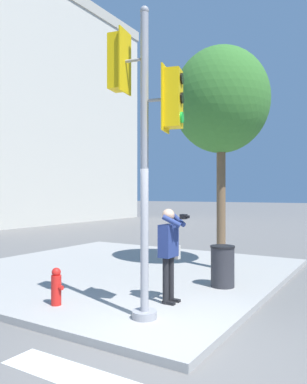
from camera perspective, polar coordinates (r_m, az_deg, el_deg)
The scene contains 8 objects.
ground_plane at distance 5.47m, azimuth 2.75°, elevation -22.91°, with size 160.00×160.00×0.00m, color slate.
sidewalk_corner at distance 10.10m, azimuth -5.32°, elevation -11.89°, with size 8.00×8.00×0.12m.
traffic_signal_pole at distance 6.06m, azimuth -1.35°, elevation 10.75°, with size 0.56×1.26×4.97m.
person_photographer at distance 6.88m, azimuth 2.43°, elevation -8.24°, with size 0.58×0.54×1.70m.
street_tree at distance 10.30m, azimuth 10.25°, elevation 13.47°, with size 2.53×2.53×5.84m.
fire_hydrant at distance 7.06m, azimuth -14.59°, elevation -13.78°, with size 0.18×0.24×0.66m.
trash_bin at distance 8.23m, azimuth 10.48°, elevation -11.04°, with size 0.52×0.52×0.87m.
building_right at distance 30.24m, azimuth -19.13°, elevation 11.48°, with size 17.58×8.96×16.41m.
Camera 1 is at (-4.42, -2.42, 2.11)m, focal length 35.00 mm.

